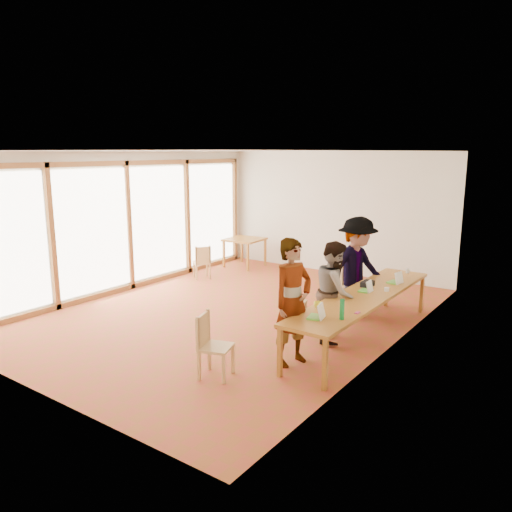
{
  "coord_description": "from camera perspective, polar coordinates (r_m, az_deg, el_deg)",
  "views": [
    {
      "loc": [
        5.54,
        -7.15,
        2.98
      ],
      "look_at": [
        0.32,
        0.18,
        1.1
      ],
      "focal_mm": 35.0,
      "sensor_mm": 36.0,
      "label": 1
    }
  ],
  "objects": [
    {
      "name": "chair_far",
      "position": [
        10.05,
        9.74,
        -1.97
      ],
      "size": [
        0.57,
        0.57,
        0.54
      ],
      "rotation": [
        0.0,
        0.0,
        0.25
      ],
      "color": "tan",
      "rests_on": "ground"
    },
    {
      "name": "wall_right",
      "position": [
        7.73,
        15.6,
        0.31
      ],
      "size": [
        0.1,
        8.0,
        3.0
      ],
      "primitive_type": "cube",
      "color": "beige",
      "rests_on": "ground"
    },
    {
      "name": "wall_back",
      "position": [
        12.53,
        8.99,
        4.89
      ],
      "size": [
        6.0,
        0.1,
        3.0
      ],
      "primitive_type": "cube",
      "color": "beige",
      "rests_on": "ground"
    },
    {
      "name": "ceiling",
      "position": [
        9.04,
        -2.38,
        12.05
      ],
      "size": [
        6.0,
        8.0,
        0.04
      ],
      "primitive_type": "cube",
      "color": "white",
      "rests_on": "wall_back"
    },
    {
      "name": "communal_table",
      "position": [
        8.17,
        12.2,
        -4.66
      ],
      "size": [
        0.8,
        4.0,
        0.75
      ],
      "color": "#A56824",
      "rests_on": "ground"
    },
    {
      "name": "person_near",
      "position": [
        7.06,
        4.21,
        -5.26
      ],
      "size": [
        0.59,
        0.76,
        1.82
      ],
      "primitive_type": "imported",
      "rotation": [
        0.0,
        0.0,
        1.31
      ],
      "color": "gray",
      "rests_on": "ground"
    },
    {
      "name": "ground",
      "position": [
        9.52,
        -2.22,
        -6.45
      ],
      "size": [
        8.0,
        8.0,
        0.0
      ],
      "primitive_type": "plane",
      "color": "#A34227",
      "rests_on": "ground"
    },
    {
      "name": "laptop_mid",
      "position": [
        8.32,
        12.58,
        -3.66
      ],
      "size": [
        0.2,
        0.23,
        0.19
      ],
      "rotation": [
        0.0,
        0.0,
        0.05
      ],
      "color": "#5DC239",
      "rests_on": "communal_table"
    },
    {
      "name": "wall_front",
      "position": [
        6.54,
        -24.28,
        -2.36
      ],
      "size": [
        6.0,
        0.1,
        3.0
      ],
      "primitive_type": "cube",
      "color": "beige",
      "rests_on": "ground"
    },
    {
      "name": "chair_mid",
      "position": [
        8.77,
        3.8,
        -4.55
      ],
      "size": [
        0.48,
        0.48,
        0.45
      ],
      "rotation": [
        0.0,
        0.0,
        0.25
      ],
      "color": "tan",
      "rests_on": "ground"
    },
    {
      "name": "person_mid",
      "position": [
        8.05,
        8.99,
        -4.0
      ],
      "size": [
        0.88,
        0.97,
        1.62
      ],
      "primitive_type": "imported",
      "rotation": [
        0.0,
        0.0,
        2.0
      ],
      "color": "gray",
      "rests_on": "ground"
    },
    {
      "name": "laptop_far",
      "position": [
        8.97,
        15.76,
        -2.67
      ],
      "size": [
        0.25,
        0.27,
        0.21
      ],
      "rotation": [
        0.0,
        0.0,
        -0.15
      ],
      "color": "#5DC239",
      "rests_on": "communal_table"
    },
    {
      "name": "pink_phone",
      "position": [
        7.22,
        11.52,
        -6.37
      ],
      "size": [
        0.05,
        0.1,
        0.01
      ],
      "primitive_type": "cube",
      "color": "#C23881",
      "rests_on": "communal_table"
    },
    {
      "name": "side_table",
      "position": [
        13.12,
        -1.31,
        1.67
      ],
      "size": [
        0.9,
        0.9,
        0.75
      ],
      "rotation": [
        0.0,
        0.0,
        0.08
      ],
      "color": "#A56824",
      "rests_on": "ground"
    },
    {
      "name": "chair_spare",
      "position": [
        11.91,
        -6.15,
        -0.31
      ],
      "size": [
        0.52,
        0.52,
        0.43
      ],
      "rotation": [
        0.0,
        0.0,
        2.51
      ],
      "color": "tan",
      "rests_on": "ground"
    },
    {
      "name": "window_wall",
      "position": [
        11.2,
        -14.39,
        3.84
      ],
      "size": [
        0.1,
        8.0,
        3.0
      ],
      "primitive_type": "cube",
      "color": "white",
      "rests_on": "ground"
    },
    {
      "name": "condiment_cup",
      "position": [
        8.43,
        14.72,
        -3.72
      ],
      "size": [
        0.08,
        0.08,
        0.06
      ],
      "primitive_type": "cylinder",
      "color": "white",
      "rests_on": "communal_table"
    },
    {
      "name": "green_bottle",
      "position": [
        6.89,
        9.8,
        -6.05
      ],
      "size": [
        0.07,
        0.07,
        0.28
      ],
      "primitive_type": "cylinder",
      "color": "#157D36",
      "rests_on": "communal_table"
    },
    {
      "name": "clear_glass",
      "position": [
        9.79,
        16.94,
        -1.62
      ],
      "size": [
        0.07,
        0.07,
        0.09
      ],
      "primitive_type": "cylinder",
      "color": "silver",
      "rests_on": "communal_table"
    },
    {
      "name": "person_far",
      "position": [
        9.12,
        11.43,
        -1.41
      ],
      "size": [
        1.03,
        1.36,
        1.87
      ],
      "primitive_type": "imported",
      "rotation": [
        0.0,
        0.0,
        1.26
      ],
      "color": "gray",
      "rests_on": "ground"
    },
    {
      "name": "black_pouch",
      "position": [
        8.65,
        12.62,
        -3.12
      ],
      "size": [
        0.16,
        0.26,
        0.09
      ],
      "primitive_type": "cube",
      "color": "black",
      "rests_on": "communal_table"
    },
    {
      "name": "yellow_mug",
      "position": [
        7.38,
        7.06,
        -5.54
      ],
      "size": [
        0.14,
        0.14,
        0.09
      ],
      "primitive_type": "imported",
      "rotation": [
        0.0,
        0.0,
        0.36
      ],
      "color": "#F9F72A",
      "rests_on": "communal_table"
    },
    {
      "name": "laptop_near",
      "position": [
        6.91,
        7.11,
        -6.62
      ],
      "size": [
        0.26,
        0.28,
        0.21
      ],
      "rotation": [
        0.0,
        0.0,
        0.23
      ],
      "color": "#5DC239",
      "rests_on": "communal_table"
    },
    {
      "name": "chair_empty",
      "position": [
        9.72,
        10.93,
        -2.43
      ],
      "size": [
        0.5,
        0.5,
        0.54
      ],
      "rotation": [
        0.0,
        0.0,
        -0.06
      ],
      "color": "tan",
      "rests_on": "ground"
    },
    {
      "name": "chair_near",
      "position": [
        6.8,
        -5.36,
        -9.33
      ],
      "size": [
        0.51,
        0.51,
        0.47
      ],
      "rotation": [
        0.0,
        0.0,
        0.32
      ],
      "color": "tan",
      "rests_on": "ground"
    }
  ]
}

